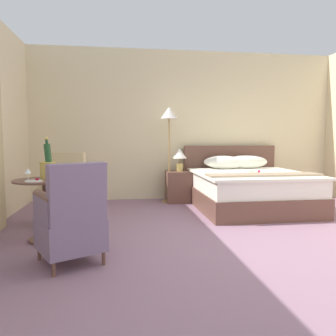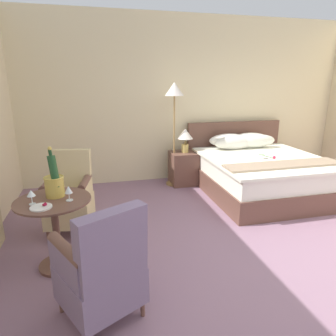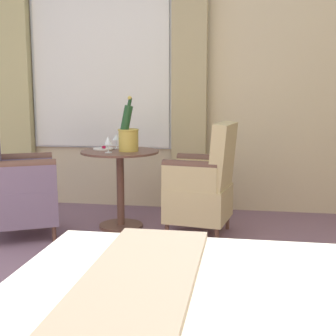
{
  "view_description": "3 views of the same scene",
  "coord_description": "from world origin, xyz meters",
  "px_view_note": "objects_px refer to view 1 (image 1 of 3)",
  "views": [
    {
      "loc": [
        -1.3,
        -3.56,
        1.2
      ],
      "look_at": [
        -0.66,
        0.96,
        0.8
      ],
      "focal_mm": 35.0,
      "sensor_mm": 36.0,
      "label": 1
    },
    {
      "loc": [
        -1.77,
        -2.44,
        1.83
      ],
      "look_at": [
        -0.88,
        1.1,
        0.76
      ],
      "focal_mm": 32.0,
      "sensor_mm": 36.0,
      "label": 2
    },
    {
      "loc": [
        1.94,
        1.55,
        1.27
      ],
      "look_at": [
        -0.62,
        1.13,
        0.84
      ],
      "focal_mm": 50.0,
      "sensor_mm": 36.0,
      "label": 3
    }
  ],
  "objects_px": {
    "bedside_lamp": "(180,156)",
    "armchair_by_window": "(64,193)",
    "champagne_bucket": "(48,167)",
    "wine_glass_near_bucket": "(28,171)",
    "snack_plate": "(34,181)",
    "floor_lamp_brass": "(169,123)",
    "armchair_facing_bed": "(72,220)",
    "bed": "(247,187)",
    "side_table_round": "(46,202)",
    "nightstand": "(180,187)",
    "wine_glass_near_edge": "(58,171)"
  },
  "relations": [
    {
      "from": "armchair_by_window",
      "to": "floor_lamp_brass",
      "type": "bearing_deg",
      "value": 38.69
    },
    {
      "from": "floor_lamp_brass",
      "to": "bed",
      "type": "bearing_deg",
      "value": -28.52
    },
    {
      "from": "side_table_round",
      "to": "bed",
      "type": "bearing_deg",
      "value": 25.22
    },
    {
      "from": "snack_plate",
      "to": "armchair_by_window",
      "type": "xyz_separation_m",
      "value": [
        0.16,
        0.96,
        -0.3
      ]
    },
    {
      "from": "wine_glass_near_bucket",
      "to": "wine_glass_near_edge",
      "type": "relative_size",
      "value": 0.95
    },
    {
      "from": "bed",
      "to": "snack_plate",
      "type": "relative_size",
      "value": 11.1
    },
    {
      "from": "side_table_round",
      "to": "wine_glass_near_bucket",
      "type": "height_order",
      "value": "wine_glass_near_bucket"
    },
    {
      "from": "snack_plate",
      "to": "wine_glass_near_bucket",
      "type": "bearing_deg",
      "value": 131.96
    },
    {
      "from": "side_table_round",
      "to": "floor_lamp_brass",
      "type": "bearing_deg",
      "value": 50.24
    },
    {
      "from": "bed",
      "to": "armchair_facing_bed",
      "type": "height_order",
      "value": "bed"
    },
    {
      "from": "armchair_by_window",
      "to": "armchair_facing_bed",
      "type": "height_order",
      "value": "armchair_by_window"
    },
    {
      "from": "bed",
      "to": "armchair_facing_bed",
      "type": "bearing_deg",
      "value": -139.58
    },
    {
      "from": "snack_plate",
      "to": "armchair_facing_bed",
      "type": "height_order",
      "value": "armchair_facing_bed"
    },
    {
      "from": "side_table_round",
      "to": "armchair_facing_bed",
      "type": "xyz_separation_m",
      "value": [
        0.42,
        -0.82,
        -0.03
      ]
    },
    {
      "from": "wine_glass_near_edge",
      "to": "bed",
      "type": "bearing_deg",
      "value": 27.39
    },
    {
      "from": "bedside_lamp",
      "to": "armchair_facing_bed",
      "type": "xyz_separation_m",
      "value": [
        -1.57,
        -2.96,
        -0.45
      ]
    },
    {
      "from": "wine_glass_near_edge",
      "to": "snack_plate",
      "type": "distance_m",
      "value": 0.28
    },
    {
      "from": "nightstand",
      "to": "side_table_round",
      "type": "relative_size",
      "value": 0.81
    },
    {
      "from": "snack_plate",
      "to": "side_table_round",
      "type": "bearing_deg",
      "value": 67.42
    },
    {
      "from": "floor_lamp_brass",
      "to": "champagne_bucket",
      "type": "distance_m",
      "value": 2.79
    },
    {
      "from": "bed",
      "to": "champagne_bucket",
      "type": "distance_m",
      "value": 3.39
    },
    {
      "from": "bedside_lamp",
      "to": "champagne_bucket",
      "type": "xyz_separation_m",
      "value": [
        -1.97,
        -2.06,
        -0.01
      ]
    },
    {
      "from": "bed",
      "to": "floor_lamp_brass",
      "type": "xyz_separation_m",
      "value": [
        -1.29,
        0.7,
        1.14
      ]
    },
    {
      "from": "nightstand",
      "to": "wine_glass_near_bucket",
      "type": "height_order",
      "value": "wine_glass_near_bucket"
    },
    {
      "from": "bedside_lamp",
      "to": "snack_plate",
      "type": "relative_size",
      "value": 2.2
    },
    {
      "from": "bed",
      "to": "champagne_bucket",
      "type": "bearing_deg",
      "value": -155.93
    },
    {
      "from": "champagne_bucket",
      "to": "wine_glass_near_bucket",
      "type": "distance_m",
      "value": 0.25
    },
    {
      "from": "wine_glass_near_bucket",
      "to": "bedside_lamp",
      "type": "bearing_deg",
      "value": 45.88
    },
    {
      "from": "bedside_lamp",
      "to": "armchair_facing_bed",
      "type": "distance_m",
      "value": 3.38
    },
    {
      "from": "champagne_bucket",
      "to": "wine_glass_near_edge",
      "type": "height_order",
      "value": "champagne_bucket"
    },
    {
      "from": "floor_lamp_brass",
      "to": "champagne_bucket",
      "type": "bearing_deg",
      "value": -130.56
    },
    {
      "from": "floor_lamp_brass",
      "to": "armchair_by_window",
      "type": "bearing_deg",
      "value": -141.31
    },
    {
      "from": "champagne_bucket",
      "to": "armchair_facing_bed",
      "type": "height_order",
      "value": "champagne_bucket"
    },
    {
      "from": "wine_glass_near_edge",
      "to": "armchair_facing_bed",
      "type": "height_order",
      "value": "armchair_facing_bed"
    },
    {
      "from": "bedside_lamp",
      "to": "snack_plate",
      "type": "xyz_separation_m",
      "value": [
        -2.06,
        -2.32,
        -0.15
      ]
    },
    {
      "from": "floor_lamp_brass",
      "to": "armchair_facing_bed",
      "type": "relative_size",
      "value": 1.83
    },
    {
      "from": "champagne_bucket",
      "to": "bedside_lamp",
      "type": "bearing_deg",
      "value": 46.31
    },
    {
      "from": "bed",
      "to": "wine_glass_near_bucket",
      "type": "xyz_separation_m",
      "value": [
        -3.24,
        -1.53,
        0.47
      ]
    },
    {
      "from": "side_table_round",
      "to": "armchair_by_window",
      "type": "height_order",
      "value": "armchair_by_window"
    },
    {
      "from": "snack_plate",
      "to": "armchair_facing_bed",
      "type": "distance_m",
      "value": 0.86
    },
    {
      "from": "bedside_lamp",
      "to": "side_table_round",
      "type": "relative_size",
      "value": 0.58
    },
    {
      "from": "armchair_facing_bed",
      "to": "nightstand",
      "type": "bearing_deg",
      "value": 62.01
    },
    {
      "from": "wine_glass_near_bucket",
      "to": "side_table_round",
      "type": "bearing_deg",
      "value": 25.06
    },
    {
      "from": "nightstand",
      "to": "armchair_by_window",
      "type": "distance_m",
      "value": 2.35
    },
    {
      "from": "champagne_bucket",
      "to": "nightstand",
      "type": "bearing_deg",
      "value": 46.31
    },
    {
      "from": "bedside_lamp",
      "to": "floor_lamp_brass",
      "type": "height_order",
      "value": "floor_lamp_brass"
    },
    {
      "from": "bed",
      "to": "floor_lamp_brass",
      "type": "relative_size",
      "value": 1.18
    },
    {
      "from": "bedside_lamp",
      "to": "armchair_by_window",
      "type": "height_order",
      "value": "bedside_lamp"
    },
    {
      "from": "wine_glass_near_bucket",
      "to": "armchair_by_window",
      "type": "bearing_deg",
      "value": 73.83
    },
    {
      "from": "bed",
      "to": "floor_lamp_brass",
      "type": "distance_m",
      "value": 1.86
    }
  ]
}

